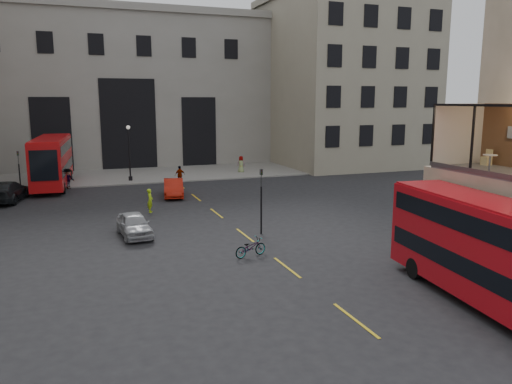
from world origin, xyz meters
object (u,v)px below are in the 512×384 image
object	(u,v)px
bus_far	(52,159)
traffic_light_near	(261,193)
car_c	(7,191)
bus_near	(489,248)
pedestrian_b	(68,179)
street_lamp_b	(130,157)
traffic_light_far	(19,169)
pedestrian_a	(41,182)
cyclist	(150,201)
car_a	(134,224)
bicycle	(251,247)
cafe_table_far	(490,160)
pedestrian_d	(241,165)
pedestrian_c	(180,175)
car_b	(174,188)
cafe_chair_d	(486,160)

from	to	relation	value
bus_far	traffic_light_near	bearing A→B (deg)	-61.09
bus_far	car_c	bearing A→B (deg)	-118.08
bus_near	pedestrian_b	xyz separation A→B (m)	(-14.84, 32.50, -1.37)
street_lamp_b	bus_far	size ratio (longest dim) A/B	0.47
traffic_light_far	pedestrian_a	xyz separation A→B (m)	(1.35, 2.77, -1.53)
pedestrian_b	cyclist	bearing A→B (deg)	-107.43
car_a	bicycle	size ratio (longest dim) A/B	2.23
cyclist	cafe_table_far	world-z (taller)	cafe_table_far
cyclist	pedestrian_a	size ratio (longest dim) A/B	0.93
car_a	car_c	distance (m)	15.57
street_lamp_b	bus_far	bearing A→B (deg)	-174.47
traffic_light_near	bicycle	bearing A→B (deg)	-117.85
bicycle	cyclist	bearing A→B (deg)	-0.08
car_a	cafe_table_far	xyz separation A→B (m)	(13.88, -11.73, 4.42)
street_lamp_b	cafe_table_far	world-z (taller)	cafe_table_far
car_c	pedestrian_b	bearing A→B (deg)	-122.89
pedestrian_b	pedestrian_d	xyz separation A→B (m)	(17.27, 3.84, 0.02)
traffic_light_far	pedestrian_c	xyz separation A→B (m)	(13.14, 2.86, -1.57)
car_a	car_b	size ratio (longest dim) A/B	0.92
traffic_light_far	cafe_table_far	distance (m)	33.20
bus_far	cafe_chair_d	bearing A→B (deg)	-55.23
traffic_light_near	cafe_chair_d	xyz separation A→B (m)	(8.50, -7.87, 2.40)
car_c	cyclist	bearing A→B (deg)	153.64
bus_near	traffic_light_near	bearing A→B (deg)	109.02
traffic_light_near	car_b	size ratio (longest dim) A/B	0.88
traffic_light_near	cafe_table_far	size ratio (longest dim) A/B	5.07
bus_near	bicycle	bearing A→B (deg)	126.04
traffic_light_near	cafe_chair_d	distance (m)	11.83
car_a	pedestrian_c	distance (m)	17.87
cyclist	car_c	bearing A→B (deg)	66.91
street_lamp_b	pedestrian_d	xyz separation A→B (m)	(11.74, 1.81, -1.49)
pedestrian_a	pedestrian_d	size ratio (longest dim) A/B	0.98
pedestrian_c	cafe_chair_d	distance (m)	28.61
cyclist	cafe_chair_d	bearing A→B (deg)	-124.40
traffic_light_far	car_c	distance (m)	1.95
cafe_table_far	car_b	bearing A→B (deg)	112.61
street_lamp_b	cyclist	distance (m)	14.15
street_lamp_b	car_c	size ratio (longest dim) A/B	0.98
car_a	car_b	distance (m)	11.87
bus_near	cafe_table_far	distance (m)	4.79
bus_far	cafe_table_far	world-z (taller)	cafe_table_far
traffic_light_near	car_a	distance (m)	7.49
car_c	cafe_chair_d	xyz separation A→B (m)	(23.42, -23.34, 4.04)
traffic_light_far	bicycle	size ratio (longest dim) A/B	2.14
bus_near	pedestrian_d	bearing A→B (deg)	86.18
traffic_light_near	pedestrian_d	size ratio (longest dim) A/B	2.09
pedestrian_b	car_a	bearing A→B (deg)	-120.07
pedestrian_d	traffic_light_far	bearing A→B (deg)	56.99
street_lamp_b	car_c	world-z (taller)	street_lamp_b
car_b	cyclist	size ratio (longest dim) A/B	2.60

